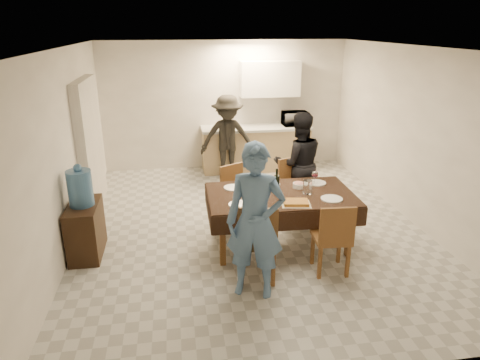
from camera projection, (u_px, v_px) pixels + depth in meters
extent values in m
cube|color=beige|center=(250.00, 226.00, 6.49)|extent=(5.00, 6.00, 0.02)
cube|color=white|center=(252.00, 47.00, 5.60)|extent=(5.00, 6.00, 0.02)
cube|color=white|center=(225.00, 106.00, 8.83)|extent=(5.00, 0.02, 2.60)
cube|color=white|center=(322.00, 245.00, 3.26)|extent=(5.00, 0.02, 2.60)
cube|color=white|center=(66.00, 151.00, 5.68)|extent=(0.02, 6.00, 2.60)
cube|color=white|center=(415.00, 137.00, 6.41)|extent=(0.02, 6.00, 2.60)
cube|color=beige|center=(90.00, 145.00, 6.89)|extent=(0.15, 1.40, 2.10)
cube|color=tan|center=(256.00, 149.00, 8.92)|extent=(2.20, 0.60, 0.86)
cube|color=beige|center=(256.00, 128.00, 8.76)|extent=(2.24, 0.64, 0.05)
cube|color=white|center=(270.00, 79.00, 8.60)|extent=(1.20, 0.34, 0.70)
cube|color=black|center=(281.00, 195.00, 5.71)|extent=(1.96, 1.17, 0.04)
cube|color=brown|center=(280.00, 221.00, 5.84)|extent=(0.07, 0.07, 0.72)
cube|color=brown|center=(258.00, 241.00, 5.04)|extent=(0.55, 0.55, 0.05)
cube|color=brown|center=(262.00, 228.00, 4.75)|extent=(0.45, 0.15, 0.49)
cube|color=brown|center=(331.00, 238.00, 5.18)|extent=(0.45, 0.45, 0.05)
cube|color=brown|center=(339.00, 226.00, 4.92)|extent=(0.42, 0.07, 0.45)
cube|color=brown|center=(239.00, 197.00, 6.44)|extent=(0.55, 0.55, 0.05)
cube|color=brown|center=(241.00, 186.00, 6.19)|extent=(0.38, 0.23, 0.44)
cube|color=brown|center=(297.00, 192.00, 6.57)|extent=(0.56, 0.56, 0.05)
cube|color=brown|center=(301.00, 180.00, 6.30)|extent=(0.42, 0.19, 0.47)
cube|color=black|center=(86.00, 230.00, 5.60)|extent=(0.38, 0.77, 0.71)
cylinder|color=#4679B1|center=(80.00, 188.00, 5.39)|extent=(0.31, 0.31, 0.46)
cylinder|color=white|center=(307.00, 187.00, 5.68)|extent=(0.12, 0.12, 0.18)
cube|color=#B98F36|center=(296.00, 203.00, 5.36)|extent=(0.40, 0.33, 0.05)
cylinder|color=white|center=(299.00, 185.00, 5.91)|extent=(0.17, 0.17, 0.06)
cylinder|color=white|center=(272.00, 185.00, 5.95)|extent=(0.20, 0.20, 0.04)
cylinder|color=white|center=(240.00, 205.00, 5.34)|extent=(0.29, 0.29, 0.02)
cylinder|color=white|center=(332.00, 199.00, 5.51)|extent=(0.28, 0.28, 0.02)
cylinder|color=white|center=(233.00, 188.00, 5.89)|extent=(0.26, 0.26, 0.01)
cylinder|color=white|center=(317.00, 183.00, 6.07)|extent=(0.26, 0.26, 0.02)
imported|color=white|center=(295.00, 119.00, 8.83)|extent=(0.52, 0.35, 0.29)
imported|color=#4F73A1|center=(255.00, 222.00, 4.61)|extent=(0.74, 0.60, 1.76)
imported|color=black|center=(298.00, 164.00, 6.74)|extent=(0.81, 0.64, 1.64)
imported|color=black|center=(228.00, 138.00, 8.27)|extent=(1.06, 0.61, 1.64)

